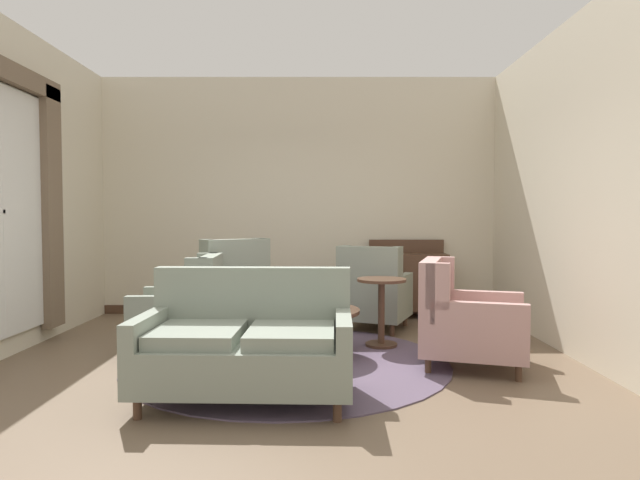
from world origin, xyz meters
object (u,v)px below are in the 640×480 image
object	(u,v)px
porcelain_vase	(308,293)
sideboard	(406,281)
settee	(245,346)
armchair_near_window	(184,311)
armchair_foreground_right	(225,295)
armchair_beside_settee	(372,293)
side_table	(380,306)
armchair_near_sideboard	(463,321)
coffee_table	(307,317)

from	to	relation	value
porcelain_vase	sideboard	xyz separation A→B (m)	(1.29, 2.12, -0.14)
settee	armchair_near_window	distance (m)	1.56
porcelain_vase	armchair_foreground_right	xyz separation A→B (m)	(-0.98, 1.04, -0.17)
armchair_near_window	sideboard	size ratio (longest dim) A/B	0.94
porcelain_vase	armchair_beside_settee	distance (m)	1.49
armchair_beside_settee	side_table	world-z (taller)	armchair_beside_settee
porcelain_vase	armchair_beside_settee	bearing A→B (deg)	59.78
armchair_near_sideboard	side_table	size ratio (longest dim) A/B	1.53
porcelain_vase	sideboard	bearing A→B (deg)	58.70
coffee_table	porcelain_vase	world-z (taller)	porcelain_vase
porcelain_vase	armchair_near_sideboard	xyz separation A→B (m)	(1.41, -0.30, -0.22)
side_table	sideboard	xyz separation A→B (m)	(0.56, 1.69, 0.06)
coffee_table	armchair_foreground_right	xyz separation A→B (m)	(-0.96, 1.02, 0.07)
side_table	settee	bearing A→B (deg)	-126.04
coffee_table	armchair_near_sideboard	world-z (taller)	armchair_near_sideboard
armchair_foreground_right	sideboard	size ratio (longest dim) A/B	1.08
armchair_foreground_right	side_table	xyz separation A→B (m)	(1.71, -0.61, -0.03)
settee	armchair_foreground_right	bearing A→B (deg)	105.03
coffee_table	armchair_near_window	distance (m)	1.23
sideboard	coffee_table	bearing A→B (deg)	-121.82
armchair_foreground_right	armchair_near_sideboard	bearing A→B (deg)	115.13
coffee_table	armchair_near_sideboard	bearing A→B (deg)	-12.73
porcelain_vase	side_table	world-z (taller)	porcelain_vase
armchair_near_window	side_table	bearing A→B (deg)	95.00
coffee_table	armchair_foreground_right	world-z (taller)	armchair_foreground_right
armchair_near_sideboard	armchair_beside_settee	bearing A→B (deg)	39.60
sideboard	armchair_near_window	bearing A→B (deg)	-141.97
armchair_near_window	side_table	size ratio (longest dim) A/B	1.37
armchair_near_window	armchair_beside_settee	bearing A→B (deg)	116.55
armchair_foreground_right	side_table	size ratio (longest dim) A/B	1.58
settee	armchair_near_sideboard	bearing A→B (deg)	27.56
armchair_foreground_right	sideboard	xyz separation A→B (m)	(2.27, 1.08, 0.03)
coffee_table	sideboard	world-z (taller)	sideboard
armchair_near_sideboard	sideboard	size ratio (longest dim) A/B	1.05
coffee_table	armchair_beside_settee	distance (m)	1.47
armchair_near_window	side_table	distance (m)	1.99
coffee_table	armchair_near_window	size ratio (longest dim) A/B	1.01
coffee_table	armchair_foreground_right	bearing A→B (deg)	133.37
coffee_table	settee	distance (m)	1.29
armchair_foreground_right	sideboard	distance (m)	2.51
coffee_table	sideboard	size ratio (longest dim) A/B	0.94
settee	sideboard	distance (m)	3.75
armchair_near_sideboard	side_table	distance (m)	0.99
sideboard	porcelain_vase	bearing A→B (deg)	-121.30
armchair_beside_settee	sideboard	world-z (taller)	sideboard
sideboard	armchair_foreground_right	bearing A→B (deg)	-154.48
coffee_table	armchair_near_window	world-z (taller)	armchair_near_window
porcelain_vase	settee	world-z (taller)	settee
armchair_near_sideboard	armchair_beside_settee	size ratio (longest dim) A/B	1.08
armchair_beside_settee	sideboard	bearing A→B (deg)	-100.48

